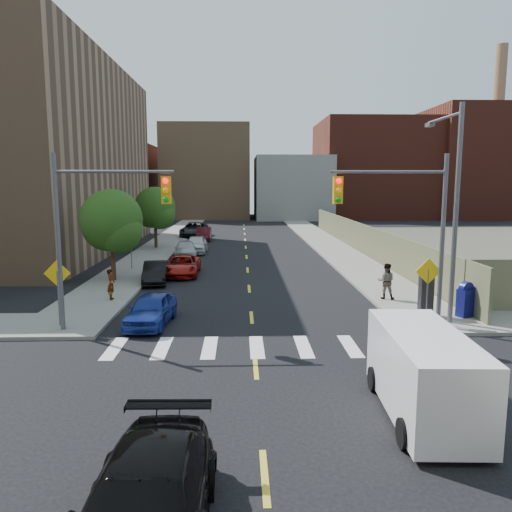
{
  "coord_description": "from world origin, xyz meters",
  "views": [
    {
      "loc": [
        -0.47,
        -13.31,
        5.9
      ],
      "look_at": [
        0.35,
        13.0,
        2.0
      ],
      "focal_mm": 35.0,
      "sensor_mm": 36.0,
      "label": 1
    }
  ],
  "objects": [
    {
      "name": "mailbox",
      "position": [
        9.2,
        7.32,
        0.9
      ],
      "size": [
        0.77,
        0.69,
        1.54
      ],
      "rotation": [
        0.0,
        0.0,
        0.4
      ],
      "color": "#0F135C",
      "rests_on": "sidewalk_ne"
    },
    {
      "name": "bg_bldg_center",
      "position": [
        8.0,
        70.0,
        5.0
      ],
      "size": [
        12.0,
        16.0,
        10.0
      ],
      "primitive_type": "cube",
      "color": "gray",
      "rests_on": "ground"
    },
    {
      "name": "parked_car_silver",
      "position": [
        -4.86,
        26.2,
        0.61
      ],
      "size": [
        2.11,
        4.35,
        1.22
      ],
      "primitive_type": "imported",
      "rotation": [
        0.0,
        0.0,
        0.1
      ],
      "color": "#A5A7AC",
      "rests_on": "ground"
    },
    {
      "name": "ground",
      "position": [
        0.0,
        0.0,
        0.0
      ],
      "size": [
        160.0,
        160.0,
        0.0
      ],
      "primitive_type": "plane",
      "color": "black",
      "rests_on": "ground"
    },
    {
      "name": "cargo_van",
      "position": [
        4.15,
        -1.29,
        1.15
      ],
      "size": [
        2.19,
        4.88,
        2.2
      ],
      "rotation": [
        0.0,
        0.0,
        -0.05
      ],
      "color": "white",
      "rests_on": "ground"
    },
    {
      "name": "parked_car_grey",
      "position": [
        -5.5,
        40.91,
        0.79
      ],
      "size": [
        2.89,
        5.81,
        1.58
      ],
      "primitive_type": "imported",
      "rotation": [
        0.0,
        0.0,
        -0.05
      ],
      "color": "black",
      "rests_on": "ground"
    },
    {
      "name": "bg_bldg_fareast",
      "position": [
        38.0,
        70.0,
        9.0
      ],
      "size": [
        14.0,
        16.0,
        18.0
      ],
      "primitive_type": "cube",
      "color": "#592319",
      "rests_on": "ground"
    },
    {
      "name": "smokestack",
      "position": [
        42.0,
        70.0,
        14.0
      ],
      "size": [
        1.8,
        1.8,
        28.0
      ],
      "primitive_type": "cylinder",
      "color": "#8C6B4C",
      "rests_on": "ground"
    },
    {
      "name": "pedestrian_east",
      "position": [
        6.75,
        10.77,
        1.04
      ],
      "size": [
        1.02,
        0.89,
        1.78
      ],
      "primitive_type": "imported",
      "rotation": [
        0.0,
        0.0,
        2.86
      ],
      "color": "gray",
      "rests_on": "sidewalk_ne"
    },
    {
      "name": "black_sedan",
      "position": [
        -2.01,
        -6.0,
        0.75
      ],
      "size": [
        2.2,
        5.19,
        1.49
      ],
      "primitive_type": "imported",
      "rotation": [
        0.0,
        0.0,
        -0.02
      ],
      "color": "black",
      "rests_on": "ground"
    },
    {
      "name": "parked_car_maroon",
      "position": [
        -4.2,
        37.39,
        0.67
      ],
      "size": [
        1.46,
        4.09,
        1.34
      ],
      "primitive_type": "imported",
      "rotation": [
        0.0,
        0.0,
        0.01
      ],
      "color": "#3A0B0F",
      "rests_on": "ground"
    },
    {
      "name": "signal_ne",
      "position": [
        5.98,
        6.0,
        4.53
      ],
      "size": [
        4.59,
        0.3,
        7.0
      ],
      "color": "#59595E",
      "rests_on": "ground"
    },
    {
      "name": "warn_sign_nw",
      "position": [
        -7.8,
        6.5,
        1.99
      ],
      "size": [
        1.06,
        0.06,
        2.83
      ],
      "color": "#59595E",
      "rests_on": "ground"
    },
    {
      "name": "parked_car_blue",
      "position": [
        -4.2,
        7.0,
        0.67
      ],
      "size": [
        1.93,
        4.04,
        1.33
      ],
      "primitive_type": "imported",
      "rotation": [
        0.0,
        0.0,
        -0.09
      ],
      "color": "navy",
      "rests_on": "ground"
    },
    {
      "name": "warn_sign_midwest",
      "position": [
        -7.8,
        20.0,
        1.99
      ],
      "size": [
        1.06,
        0.06,
        2.83
      ],
      "color": "#59595E",
      "rests_on": "ground"
    },
    {
      "name": "sidewalk_ne",
      "position": [
        7.75,
        41.5,
        0.07
      ],
      "size": [
        3.5,
        73.0,
        0.15
      ],
      "primitive_type": "cube",
      "color": "gray",
      "rests_on": "ground"
    },
    {
      "name": "signal_nw",
      "position": [
        -5.98,
        6.0,
        4.53
      ],
      "size": [
        4.59,
        0.3,
        7.0
      ],
      "color": "#59595E",
      "rests_on": "ground"
    },
    {
      "name": "tree_west_near",
      "position": [
        -8.0,
        16.05,
        3.48
      ],
      "size": [
        3.66,
        3.64,
        5.52
      ],
      "color": "#332114",
      "rests_on": "ground"
    },
    {
      "name": "parked_car_red",
      "position": [
        -4.2,
        18.18,
        0.64
      ],
      "size": [
        2.14,
        4.59,
        1.27
      ],
      "primitive_type": "imported",
      "rotation": [
        0.0,
        0.0,
        0.01
      ],
      "color": "#A31510",
      "rests_on": "ground"
    },
    {
      "name": "pedestrian_west",
      "position": [
        -6.87,
        11.02,
        0.91
      ],
      "size": [
        0.43,
        0.6,
        1.52
      ],
      "primitive_type": "imported",
      "rotation": [
        0.0,
        0.0,
        1.7
      ],
      "color": "gray",
      "rests_on": "sidewalk_nw"
    },
    {
      "name": "bg_bldg_east",
      "position": [
        22.0,
        72.0,
        8.0
      ],
      "size": [
        18.0,
        18.0,
        16.0
      ],
      "primitive_type": "cube",
      "color": "#592319",
      "rests_on": "ground"
    },
    {
      "name": "fence_north",
      "position": [
        9.6,
        28.0,
        1.25
      ],
      "size": [
        0.12,
        44.0,
        2.5
      ],
      "primitive_type": "cube",
      "color": "#6F6F4E",
      "rests_on": "ground"
    },
    {
      "name": "payphone",
      "position": [
        7.56,
        7.58,
        1.07
      ],
      "size": [
        0.56,
        0.46,
        1.85
      ],
      "primitive_type": "cube",
      "rotation": [
        0.0,
        0.0,
        -0.01
      ],
      "color": "black",
      "rests_on": "sidewalk_ne"
    },
    {
      "name": "bg_bldg_west",
      "position": [
        -22.0,
        70.0,
        6.0
      ],
      "size": [
        14.0,
        18.0,
        12.0
      ],
      "primitive_type": "cube",
      "color": "#592319",
      "rests_on": "ground"
    },
    {
      "name": "bg_bldg_midwest",
      "position": [
        -6.0,
        72.0,
        7.5
      ],
      "size": [
        14.0,
        16.0,
        15.0
      ],
      "primitive_type": "cube",
      "color": "#8C6B4C",
      "rests_on": "ground"
    },
    {
      "name": "warn_sign_ne",
      "position": [
        7.2,
        6.5,
        1.99
      ],
      "size": [
        1.06,
        0.06,
        2.83
      ],
      "color": "#59595E",
      "rests_on": "ground"
    },
    {
      "name": "sidewalk_nw",
      "position": [
        -7.75,
        41.5,
        0.07
      ],
      "size": [
        3.5,
        73.0,
        0.15
      ],
      "primitive_type": "cube",
      "color": "gray",
      "rests_on": "ground"
    },
    {
      "name": "tree_west_far",
      "position": [
        -8.0,
        31.05,
        3.48
      ],
      "size": [
        3.66,
        3.64,
        5.52
      ],
      "color": "#332114",
      "rests_on": "ground"
    },
    {
      "name": "streetlight_ne",
      "position": [
        8.2,
        6.9,
        5.22
      ],
      "size": [
        0.25,
        3.7,
        9.0
      ],
      "color": "#59595E",
      "rests_on": "ground"
    },
    {
      "name": "parked_car_black",
      "position": [
        -5.5,
        15.78,
        0.63
      ],
      "size": [
        1.71,
        3.94,
        1.26
      ],
      "primitive_type": "imported",
      "rotation": [
        0.0,
        0.0,
        0.1
      ],
      "color": "black",
      "rests_on": "ground"
    },
    {
      "name": "parked_car_white",
      "position": [
        -4.2,
        28.35,
        0.73
      ],
      "size": [
        1.76,
        4.31,
        1.46
      ],
      "primitive_type": "imported",
      "rotation": [
        0.0,
        0.0,
        -0.01
      ],
      "color": "silver",
      "rests_on": "ground"
    }
  ]
}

